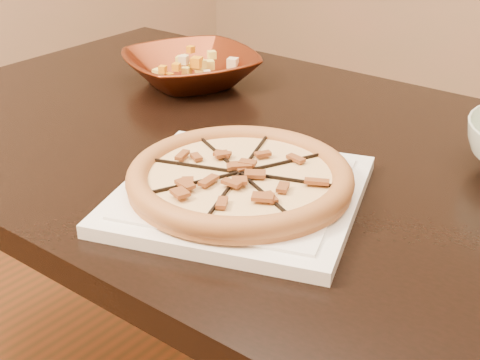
% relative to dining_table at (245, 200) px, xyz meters
% --- Properties ---
extents(dining_table, '(1.29, 0.85, 0.75)m').
position_rel_dining_table_xyz_m(dining_table, '(0.00, 0.00, 0.00)').
color(dining_table, black).
rests_on(dining_table, floor).
extents(plate, '(0.39, 0.39, 0.02)m').
position_rel_dining_table_xyz_m(plate, '(0.13, -0.17, 0.13)').
color(plate, white).
rests_on(plate, dining_table).
extents(pizza, '(0.30, 0.30, 0.03)m').
position_rel_dining_table_xyz_m(pizza, '(0.13, -0.17, 0.15)').
color(pizza, '#AF673B').
rests_on(pizza, plate).
extents(bronze_bowl, '(0.33, 0.33, 0.06)m').
position_rel_dining_table_xyz_m(bronze_bowl, '(-0.25, 0.14, 0.15)').
color(bronze_bowl, maroon).
rests_on(bronze_bowl, dining_table).
extents(mixed_dish, '(0.12, 0.11, 0.03)m').
position_rel_dining_table_xyz_m(mixed_dish, '(-0.25, 0.14, 0.19)').
color(mixed_dish, beige).
rests_on(mixed_dish, bronze_bowl).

